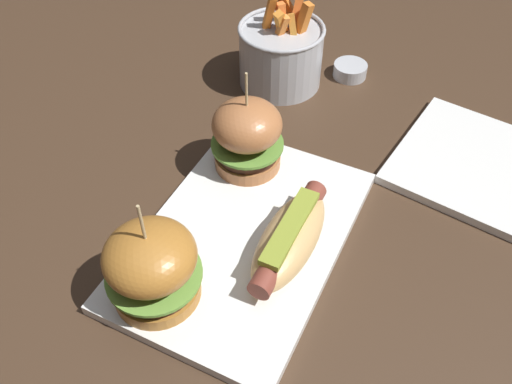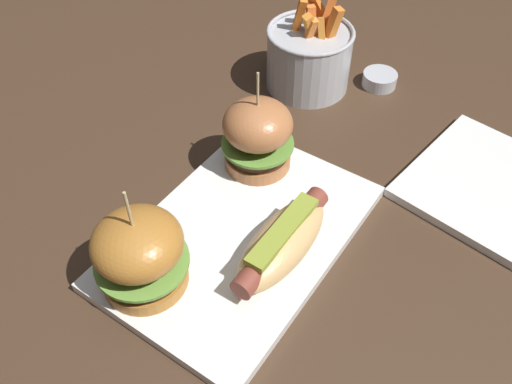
% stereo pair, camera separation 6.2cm
% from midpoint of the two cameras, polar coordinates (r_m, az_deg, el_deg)
% --- Properties ---
extents(ground_plane, '(3.00, 3.00, 0.00)m').
position_cam_midpoint_polar(ground_plane, '(0.64, -4.04, -5.35)').
color(ground_plane, '#422D1E').
extents(platter_main, '(0.32, 0.22, 0.01)m').
position_cam_midpoint_polar(platter_main, '(0.64, -4.07, -4.96)').
color(platter_main, white).
rests_on(platter_main, ground).
extents(hot_dog, '(0.16, 0.06, 0.05)m').
position_cam_midpoint_polar(hot_dog, '(0.59, 0.37, -5.36)').
color(hot_dog, tan).
rests_on(hot_dog, platter_main).
extents(slider_left, '(0.10, 0.10, 0.14)m').
position_cam_midpoint_polar(slider_left, '(0.56, -14.03, -7.77)').
color(slider_left, '#B1712C').
rests_on(slider_left, platter_main).
extents(slider_right, '(0.09, 0.09, 0.14)m').
position_cam_midpoint_polar(slider_right, '(0.68, -3.56, 5.84)').
color(slider_right, '#B36D3E').
rests_on(slider_right, platter_main).
extents(fries_bucket, '(0.13, 0.13, 0.14)m').
position_cam_midpoint_polar(fries_bucket, '(0.85, 0.50, 14.24)').
color(fries_bucket, '#B7BABF').
rests_on(fries_bucket, ground).
extents(sauce_ramekin, '(0.05, 0.05, 0.02)m').
position_cam_midpoint_polar(sauce_ramekin, '(0.89, 7.90, 12.52)').
color(sauce_ramekin, '#B7BABF').
rests_on(sauce_ramekin, ground).
extents(side_plate, '(0.23, 0.23, 0.01)m').
position_cam_midpoint_polar(side_plate, '(0.77, 20.13, 2.58)').
color(side_plate, white).
rests_on(side_plate, ground).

